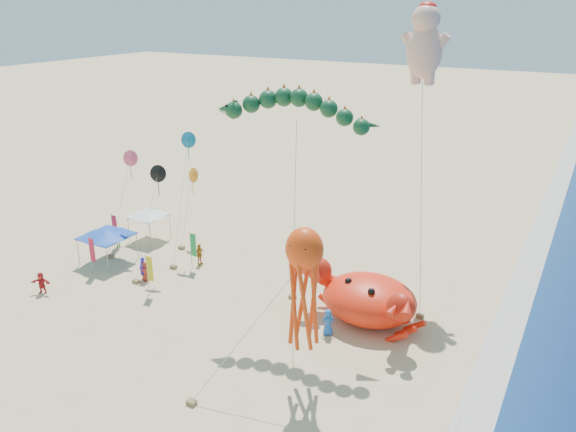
% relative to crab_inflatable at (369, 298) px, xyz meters
% --- Properties ---
extents(ground, '(320.00, 320.00, 0.00)m').
position_rel_crab_inflatable_xyz_m(ground, '(-3.73, -2.53, -1.65)').
color(ground, '#D1B784').
rests_on(ground, ground).
extents(foam_strip, '(320.00, 320.00, 0.00)m').
position_rel_crab_inflatable_xyz_m(foam_strip, '(8.27, -2.53, -1.64)').
color(foam_strip, silver).
rests_on(foam_strip, ground).
extents(crab_inflatable, '(8.54, 6.87, 3.74)m').
position_rel_crab_inflatable_xyz_m(crab_inflatable, '(0.00, 0.00, 0.00)').
color(crab_inflatable, '#FF270D').
rests_on(crab_inflatable, ground).
extents(dragon_kite, '(9.85, 3.83, 14.56)m').
position_rel_crab_inflatable_xyz_m(dragon_kite, '(-4.86, -1.28, 11.82)').
color(dragon_kite, '#103D1F').
rests_on(dragon_kite, ground).
extents(cherub_kite, '(4.46, 7.39, 19.77)m').
position_rel_crab_inflatable_xyz_m(cherub_kite, '(-0.04, 8.14, 15.58)').
color(cherub_kite, '#FFB79B').
rests_on(cherub_kite, ground).
extents(octopus_kite, '(5.44, 5.62, 9.20)m').
position_rel_crab_inflatable_xyz_m(octopus_kite, '(-0.73, -7.77, 4.73)').
color(octopus_kite, '#F8410D').
rests_on(octopus_kite, ground).
extents(canopy_blue, '(3.82, 3.82, 2.71)m').
position_rel_crab_inflatable_xyz_m(canopy_blue, '(-21.66, -1.81, 0.79)').
color(canopy_blue, gray).
rests_on(canopy_blue, ground).
extents(canopy_white, '(3.04, 3.04, 2.71)m').
position_rel_crab_inflatable_xyz_m(canopy_white, '(-21.90, 3.31, 0.79)').
color(canopy_white, gray).
rests_on(canopy_white, ground).
extents(feather_flags, '(8.83, 4.86, 3.20)m').
position_rel_crab_inflatable_xyz_m(feather_flags, '(-18.37, -1.91, 0.36)').
color(feather_flags, gray).
rests_on(feather_flags, ground).
extents(beachgoers, '(22.58, 10.40, 1.87)m').
position_rel_crab_inflatable_xyz_m(beachgoers, '(-16.47, -2.62, -0.80)').
color(beachgoers, '#2E21C4').
rests_on(beachgoers, ground).
extents(small_kites, '(5.70, 9.21, 10.19)m').
position_rel_crab_inflatable_xyz_m(small_kites, '(-18.35, 2.03, 5.35)').
color(small_kites, '#0D6890').
rests_on(small_kites, ground).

